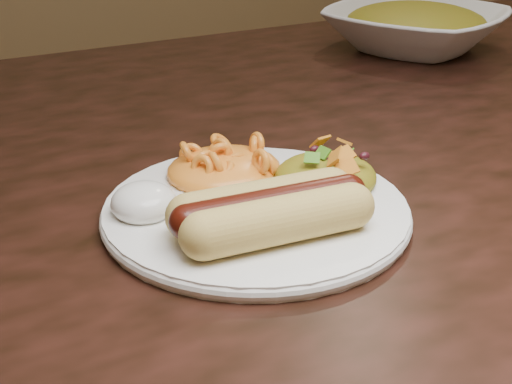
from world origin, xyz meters
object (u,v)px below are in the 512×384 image
plate (256,211)px  fork (213,252)px  table (268,237)px  serving_bowl (415,29)px

plate → fork: (-0.05, -0.03, -0.00)m
table → serving_bowl: bearing=32.3°
table → plate: bearing=-123.3°
fork → serving_bowl: (0.49, 0.38, 0.03)m
serving_bowl → plate: bearing=-141.8°
table → fork: bearing=-130.6°
table → fork: size_ratio=10.49×
table → fork: 0.22m
serving_bowl → table: bearing=-147.7°
table → plate: plate is taller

